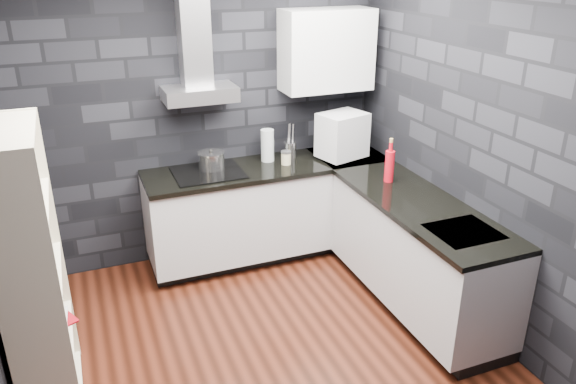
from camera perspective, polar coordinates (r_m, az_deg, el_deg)
ground at (r=4.22m, az=-2.25°, el=-15.60°), size 3.20×3.20×0.00m
wall_back at (r=5.03m, az=-8.77°, el=8.02°), size 3.20×0.05×2.70m
wall_front at (r=2.24m, az=11.59°, el=-12.61°), size 3.20×0.05×2.70m
wall_right at (r=4.31m, az=18.32°, el=4.55°), size 0.05×3.20×2.70m
toekick_back at (r=5.39m, az=-2.02°, el=-5.60°), size 2.18×0.50×0.10m
toekick_right at (r=4.78m, az=12.90°, el=-10.34°), size 0.50×1.78×0.10m
counter_back_cab at (r=5.16m, az=-1.93°, el=-1.61°), size 2.20×0.60×0.76m
counter_right_cab at (r=4.54m, az=12.96°, el=-5.92°), size 0.60×1.80×0.76m
counter_back_top at (r=4.99m, az=-1.95°, el=2.51°), size 2.20×0.62×0.04m
counter_right_top at (r=4.36m, az=13.31°, el=-1.34°), size 0.62×1.80×0.04m
counter_corner_top at (r=5.31m, az=6.18°, el=3.66°), size 0.62×0.62×0.04m
hood_body at (r=4.78m, az=-8.95°, el=9.82°), size 0.60×0.34×0.12m
hood_chimney at (r=4.76m, az=-9.55°, el=15.98°), size 0.24×0.20×0.90m
upper_cabinet at (r=5.09m, az=3.93°, el=14.18°), size 0.80×0.35×0.70m
cooktop at (r=4.85m, az=-8.12°, el=1.97°), size 0.58×0.50×0.01m
sink_rim at (r=4.00m, az=17.44°, el=-3.88°), size 0.44×0.40×0.01m
pot at (r=4.91m, az=-7.79°, el=3.14°), size 0.28×0.28×0.13m
glass_vase at (r=5.06m, az=-2.10°, el=4.76°), size 0.15×0.15×0.29m
storage_jar at (r=5.00m, az=-0.20°, el=3.43°), size 0.10×0.10×0.11m
utensil_crock at (r=5.16m, az=0.23°, el=4.33°), size 0.14×0.14×0.15m
appliance_garage at (r=5.10m, az=5.53°, el=5.77°), size 0.47×0.41×0.40m
red_bottle at (r=4.66m, az=10.26°, el=2.58°), size 0.10×0.10×0.26m
bookshelf at (r=3.63m, az=-24.62°, el=-7.87°), size 0.59×0.87×1.80m
fruit_bowl at (r=3.55m, az=-24.74°, el=-7.91°), size 0.27×0.27×0.06m
book_red at (r=3.91m, az=-23.80°, el=-11.05°), size 0.17×0.10×0.24m
book_second at (r=3.92m, az=-24.06°, el=-10.63°), size 0.16×0.03×0.22m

